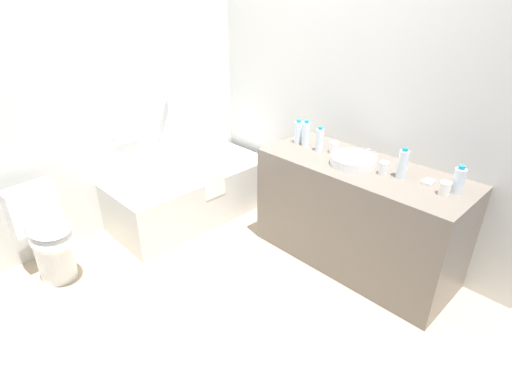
# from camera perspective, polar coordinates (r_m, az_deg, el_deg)

# --- Properties ---
(ground_plane) EXTENTS (3.76, 3.76, 0.00)m
(ground_plane) POSITION_cam_1_polar(r_m,az_deg,el_deg) (3.10, -5.04, -13.76)
(ground_plane) COLOR tan
(wall_back_tiled) EXTENTS (3.08, 0.10, 2.52)m
(wall_back_tiled) POSITION_cam_1_polar(r_m,az_deg,el_deg) (3.66, -20.84, 13.49)
(wall_back_tiled) COLOR silver
(wall_back_tiled) RESTS_ON ground_plane
(wall_right_mirror) EXTENTS (0.10, 3.16, 2.52)m
(wall_right_mirror) POSITION_cam_1_polar(r_m,az_deg,el_deg) (3.46, 12.52, 13.88)
(wall_right_mirror) COLOR silver
(wall_right_mirror) RESTS_ON ground_plane
(bathtub) EXTENTS (1.52, 0.70, 1.15)m
(bathtub) POSITION_cam_1_polar(r_m,az_deg,el_deg) (3.91, -9.11, 0.05)
(bathtub) COLOR silver
(bathtub) RESTS_ON ground_plane
(toilet) EXTENTS (0.36, 0.52, 0.74)m
(toilet) POSITION_cam_1_polar(r_m,az_deg,el_deg) (3.40, -27.40, -5.67)
(toilet) COLOR white
(toilet) RESTS_ON ground_plane
(vanity_counter) EXTENTS (0.63, 1.57, 0.85)m
(vanity_counter) POSITION_cam_1_polar(r_m,az_deg,el_deg) (3.25, 14.05, -3.25)
(vanity_counter) COLOR #6B6056
(vanity_counter) RESTS_ON ground_plane
(sink_basin) EXTENTS (0.34, 0.34, 0.06)m
(sink_basin) POSITION_cam_1_polar(r_m,az_deg,el_deg) (3.06, 13.60, 4.39)
(sink_basin) COLOR white
(sink_basin) RESTS_ON vanity_counter
(sink_faucet) EXTENTS (0.11, 0.15, 0.07)m
(sink_faucet) POSITION_cam_1_polar(r_m,az_deg,el_deg) (3.22, 15.53, 5.29)
(sink_faucet) COLOR silver
(sink_faucet) RESTS_ON vanity_counter
(water_bottle_0) EXTENTS (0.07, 0.07, 0.19)m
(water_bottle_0) POSITION_cam_1_polar(r_m,az_deg,el_deg) (2.85, 26.76, 1.49)
(water_bottle_0) COLOR silver
(water_bottle_0) RESTS_ON vanity_counter
(water_bottle_1) EXTENTS (0.06, 0.06, 0.20)m
(water_bottle_1) POSITION_cam_1_polar(r_m,az_deg,el_deg) (3.25, 9.00, 7.32)
(water_bottle_1) COLOR silver
(water_bottle_1) RESTS_ON vanity_counter
(water_bottle_2) EXTENTS (0.06, 0.06, 0.21)m
(water_bottle_2) POSITION_cam_1_polar(r_m,az_deg,el_deg) (3.34, 7.09, 8.18)
(water_bottle_2) COLOR silver
(water_bottle_2) RESTS_ON vanity_counter
(water_bottle_3) EXTENTS (0.07, 0.07, 0.22)m
(water_bottle_3) POSITION_cam_1_polar(r_m,az_deg,el_deg) (2.92, 20.05, 3.76)
(water_bottle_3) COLOR silver
(water_bottle_3) RESTS_ON vanity_counter
(water_bottle_4) EXTENTS (0.07, 0.07, 0.20)m
(water_bottle_4) POSITION_cam_1_polar(r_m,az_deg,el_deg) (3.39, 6.00, 8.42)
(water_bottle_4) COLOR silver
(water_bottle_4) RESTS_ON vanity_counter
(drinking_glass_0) EXTENTS (0.07, 0.07, 0.09)m
(drinking_glass_0) POSITION_cam_1_polar(r_m,az_deg,el_deg) (2.96, 17.65, 3.25)
(drinking_glass_0) COLOR white
(drinking_glass_0) RESTS_ON vanity_counter
(drinking_glass_1) EXTENTS (0.07, 0.07, 0.08)m
(drinking_glass_1) POSITION_cam_1_polar(r_m,az_deg,el_deg) (2.81, 25.16, 0.47)
(drinking_glass_1) COLOR white
(drinking_glass_1) RESTS_ON vanity_counter
(drinking_glass_2) EXTENTS (0.08, 0.08, 0.09)m
(drinking_glass_2) POSITION_cam_1_polar(r_m,az_deg,el_deg) (3.24, 11.03, 6.22)
(drinking_glass_2) COLOR white
(drinking_glass_2) RESTS_ON vanity_counter
(soap_dish) EXTENTS (0.09, 0.06, 0.02)m
(soap_dish) POSITION_cam_1_polar(r_m,az_deg,el_deg) (2.93, 23.17, 1.31)
(soap_dish) COLOR white
(soap_dish) RESTS_ON vanity_counter
(toilet_paper_roll) EXTENTS (0.11, 0.11, 0.11)m
(toilet_paper_roll) POSITION_cam_1_polar(r_m,az_deg,el_deg) (3.46, -29.23, -11.69)
(toilet_paper_roll) COLOR white
(toilet_paper_roll) RESTS_ON ground_plane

